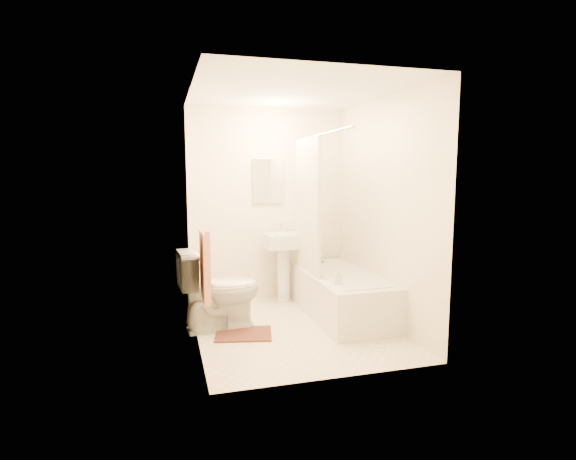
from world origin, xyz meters
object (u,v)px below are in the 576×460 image
object	(u,v)px
toilet	(220,290)
bathtub	(340,294)
sink	(284,265)
bath_mat	(244,334)
soap_bottle	(338,276)

from	to	relation	value
toilet	bathtub	xyz separation A→B (m)	(1.38, 0.10, -0.17)
sink	bathtub	size ratio (longest dim) A/B	0.55
toilet	bathtub	bearing A→B (deg)	-90.63
sink	bathtub	bearing A→B (deg)	-56.74
toilet	sink	size ratio (longest dim) A/B	0.89
bathtub	bath_mat	distance (m)	1.26
bathtub	soap_bottle	size ratio (longest dim) A/B	9.55
toilet	sink	bearing A→B (deg)	-54.82
sink	bath_mat	xyz separation A→B (m)	(-0.69, -1.02, -0.46)
toilet	bath_mat	size ratio (longest dim) A/B	1.50
toilet	bathtub	distance (m)	1.39
sink	bathtub	distance (m)	0.84
bathtub	soap_bottle	world-z (taller)	soap_bottle
toilet	soap_bottle	bearing A→B (deg)	-112.85
toilet	bath_mat	world-z (taller)	toilet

